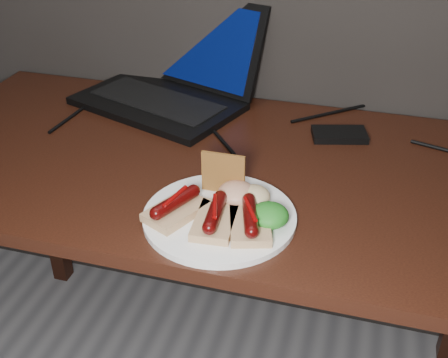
% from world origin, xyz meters
% --- Properties ---
extents(desk, '(1.40, 0.70, 0.75)m').
position_xyz_m(desk, '(0.00, 1.38, 0.66)').
color(desk, '#36180D').
rests_on(desk, ground).
extents(laptop, '(0.50, 0.45, 0.25)m').
position_xyz_m(laptop, '(-0.19, 1.67, 0.80)').
color(laptop, black).
rests_on(laptop, desk).
extents(hard_drive, '(0.14, 0.10, 0.02)m').
position_xyz_m(hard_drive, '(0.26, 1.56, 0.76)').
color(hard_drive, black).
rests_on(hard_drive, desk).
extents(desk_cables, '(0.96, 0.38, 0.01)m').
position_xyz_m(desk_cables, '(0.06, 1.55, 0.75)').
color(desk_cables, black).
rests_on(desk_cables, desk).
extents(plate, '(0.31, 0.31, 0.01)m').
position_xyz_m(plate, '(0.08, 1.18, 0.76)').
color(plate, white).
rests_on(plate, desk).
extents(bread_sausage_left, '(0.11, 0.13, 0.04)m').
position_xyz_m(bread_sausage_left, '(0.01, 1.15, 0.78)').
color(bread_sausage_left, '#DEB182').
rests_on(bread_sausage_left, plate).
extents(bread_sausage_center, '(0.08, 0.12, 0.04)m').
position_xyz_m(bread_sausage_center, '(0.08, 1.14, 0.78)').
color(bread_sausage_center, '#DEB182').
rests_on(bread_sausage_center, plate).
extents(bread_sausage_right, '(0.10, 0.13, 0.04)m').
position_xyz_m(bread_sausage_right, '(0.15, 1.15, 0.78)').
color(bread_sausage_right, '#DEB182').
rests_on(bread_sausage_right, plate).
extents(crispbread, '(0.09, 0.01, 0.08)m').
position_xyz_m(crispbread, '(0.07, 1.25, 0.80)').
color(crispbread, '#AA6E2E').
rests_on(crispbread, plate).
extents(salad_greens, '(0.07, 0.07, 0.04)m').
position_xyz_m(salad_greens, '(0.18, 1.17, 0.78)').
color(salad_greens, '#125B16').
rests_on(salad_greens, plate).
extents(salsa_mound, '(0.07, 0.07, 0.04)m').
position_xyz_m(salsa_mound, '(0.10, 1.22, 0.78)').
color(salsa_mound, maroon).
rests_on(salsa_mound, plate).
extents(coleslaw_mound, '(0.06, 0.06, 0.04)m').
position_xyz_m(coleslaw_mound, '(0.13, 1.23, 0.78)').
color(coleslaw_mound, beige).
rests_on(coleslaw_mound, plate).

